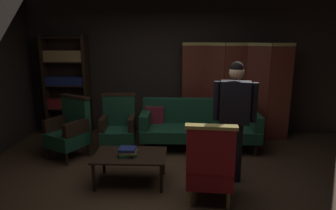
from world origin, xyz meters
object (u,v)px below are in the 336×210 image
(folding_screen, at_px, (235,90))
(armchair_wing_right, at_px, (119,126))
(velvet_couch, at_px, (199,124))
(armchair_wing_left, at_px, (70,129))
(book_navy_cloth, at_px, (127,149))
(book_green_cloth, at_px, (127,154))
(coffee_table, at_px, (130,158))
(bookshelf, at_px, (67,83))
(book_tan_leather, at_px, (127,152))
(standing_figure, at_px, (235,111))
(potted_plant, at_px, (124,118))
(armchair_gilt_accent, at_px, (210,164))

(folding_screen, xyz_separation_m, armchair_wing_right, (-2.16, -0.93, -0.50))
(velvet_couch, bearing_deg, armchair_wing_left, -166.22)
(folding_screen, relative_size, book_navy_cloth, 9.38)
(armchair_wing_left, xyz_separation_m, armchair_wing_right, (0.79, 0.21, 0.00))
(folding_screen, xyz_separation_m, book_green_cloth, (-1.81, -2.07, -0.55))
(folding_screen, bearing_deg, coffee_table, -131.32)
(bookshelf, bearing_deg, book_tan_leather, -53.77)
(bookshelf, height_order, standing_figure, bookshelf)
(velvet_couch, height_order, book_tan_leather, velvet_couch)
(bookshelf, xyz_separation_m, armchair_wing_left, (0.48, -1.29, -0.59))
(armchair_wing_right, distance_m, book_green_cloth, 1.19)
(book_tan_leather, height_order, book_navy_cloth, book_navy_cloth)
(velvet_couch, relative_size, armchair_wing_right, 2.04)
(potted_plant, bearing_deg, folding_screen, 4.54)
(folding_screen, relative_size, standing_figure, 1.25)
(coffee_table, bearing_deg, bookshelf, 127.23)
(armchair_gilt_accent, bearing_deg, book_green_cloth, 160.02)
(armchair_wing_left, distance_m, book_navy_cloth, 1.47)
(book_green_cloth, bearing_deg, bookshelf, 126.23)
(folding_screen, bearing_deg, book_tan_leather, -131.21)
(armchair_wing_right, bearing_deg, folding_screen, 23.26)
(potted_plant, bearing_deg, book_green_cloth, -78.38)
(bookshelf, height_order, book_green_cloth, bookshelf)
(potted_plant, bearing_deg, book_tan_leather, -78.38)
(folding_screen, distance_m, book_navy_cloth, 2.79)
(coffee_table, distance_m, armchair_wing_left, 1.47)
(armchair_wing_left, xyz_separation_m, standing_figure, (2.61, -0.77, 0.54))
(folding_screen, bearing_deg, potted_plant, -175.46)
(armchair_wing_left, xyz_separation_m, book_green_cloth, (1.14, -0.93, -0.05))
(folding_screen, distance_m, book_green_cloth, 2.80)
(folding_screen, bearing_deg, armchair_wing_right, -156.74)
(folding_screen, relative_size, book_green_cloth, 8.89)
(standing_figure, bearing_deg, coffee_table, -175.44)
(coffee_table, xyz_separation_m, armchair_gilt_accent, (1.06, -0.44, 0.12))
(standing_figure, relative_size, potted_plant, 2.27)
(folding_screen, bearing_deg, armchair_wing_left, -158.89)
(armchair_gilt_accent, xyz_separation_m, book_tan_leather, (-1.09, 0.40, -0.01))
(potted_plant, bearing_deg, armchair_wing_right, -87.14)
(armchair_gilt_accent, height_order, potted_plant, armchair_gilt_accent)
(potted_plant, height_order, book_tan_leather, potted_plant)
(coffee_table, xyz_separation_m, armchair_wing_right, (-0.38, 1.10, 0.12))
(coffee_table, relative_size, armchair_wing_right, 0.96)
(armchair_wing_right, xyz_separation_m, standing_figure, (1.82, -0.98, 0.54))
(book_green_cloth, distance_m, book_navy_cloth, 0.07)
(armchair_gilt_accent, height_order, armchair_wing_left, same)
(armchair_wing_left, height_order, book_navy_cloth, armchair_wing_left)
(velvet_couch, height_order, coffee_table, velvet_couch)
(potted_plant, xyz_separation_m, book_navy_cloth, (0.39, -1.89, 0.09))
(armchair_wing_right, bearing_deg, velvet_couch, 13.14)
(velvet_couch, distance_m, book_green_cloth, 1.82)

